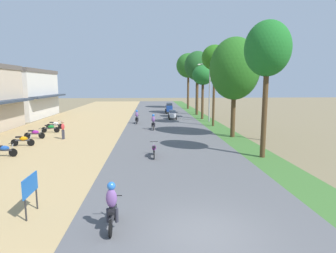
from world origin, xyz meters
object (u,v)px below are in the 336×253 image
at_px(parked_motorbike_third, 23,140).
at_px(median_tree_fifth, 197,66).
at_px(median_tree_third, 215,58).
at_px(motorbike_ahead_second, 154,149).
at_px(median_tree_nearest, 268,50).
at_px(streetlamp_near, 210,88).
at_px(median_tree_second, 235,69).
at_px(streetlamp_mid, 196,87).
at_px(utility_pole_near, 266,81).
at_px(parked_motorbike_fourth, 35,133).
at_px(parked_motorbike_fifth, 51,128).
at_px(parked_motorbike_sixth, 55,124).
at_px(motorbike_ahead_fourth, 137,117).
at_px(street_signboard, 30,188).
at_px(motorbike_foreground_rider, 112,206).
at_px(pedestrian_on_shoulder, 63,129).
at_px(car_hatchback_white, 172,114).
at_px(car_van_blue, 169,108).
at_px(motorbike_ahead_third, 153,122).
at_px(median_tree_sixth, 188,66).
at_px(median_tree_fourth, 203,76).
at_px(parked_motorbike_second, 4,150).

bearing_deg(parked_motorbike_third, median_tree_fifth, 51.62).
relative_size(median_tree_third, motorbike_ahead_second, 5.05).
xyz_separation_m(median_tree_third, median_tree_fifth, (0.07, 12.04, -0.16)).
distance_m(median_tree_nearest, streetlamp_near, 18.14).
bearing_deg(median_tree_second, streetlamp_near, 89.95).
relative_size(streetlamp_mid, utility_pole_near, 0.76).
height_order(parked_motorbike_fourth, parked_motorbike_fifth, same).
xyz_separation_m(parked_motorbike_sixth, streetlamp_mid, (17.74, 15.71, 3.83)).
relative_size(streetlamp_mid, motorbike_ahead_fourth, 4.15).
height_order(parked_motorbike_fourth, streetlamp_mid, streetlamp_mid).
relative_size(street_signboard, median_tree_third, 0.16).
xyz_separation_m(median_tree_second, motorbike_foreground_rider, (-8.78, -16.28, -5.31)).
distance_m(street_signboard, pedestrian_on_shoulder, 15.17).
bearing_deg(car_hatchback_white, parked_motorbike_sixth, -150.05).
bearing_deg(street_signboard, car_van_blue, 78.25).
bearing_deg(parked_motorbike_sixth, pedestrian_on_shoulder, -66.09).
bearing_deg(median_tree_second, utility_pole_near, -31.50).
relative_size(street_signboard, motorbike_foreground_rider, 0.83).
distance_m(median_tree_third, motorbike_ahead_fourth, 11.42).
bearing_deg(motorbike_ahead_third, motorbike_foreground_rider, -94.38).
bearing_deg(car_hatchback_white, parked_motorbike_fifth, -142.33).
relative_size(median_tree_nearest, motorbike_ahead_third, 4.86).
relative_size(parked_motorbike_sixth, utility_pole_near, 0.18).
relative_size(median_tree_nearest, car_hatchback_white, 4.37).
height_order(pedestrian_on_shoulder, car_hatchback_white, pedestrian_on_shoulder).
bearing_deg(parked_motorbike_sixth, car_van_blue, 48.99).
xyz_separation_m(parked_motorbike_fourth, motorbike_ahead_fourth, (8.56, 9.13, 0.30)).
distance_m(parked_motorbike_fifth, median_tree_sixth, 32.28).
height_order(median_tree_fourth, motorbike_ahead_second, median_tree_fourth).
bearing_deg(motorbike_ahead_third, parked_motorbike_third, -144.30).
height_order(parked_motorbike_third, streetlamp_mid, streetlamp_mid).
bearing_deg(motorbike_ahead_fourth, streetlamp_near, 8.49).
xyz_separation_m(parked_motorbike_fourth, street_signboard, (5.78, -15.17, 0.55)).
xyz_separation_m(parked_motorbike_second, streetlamp_near, (17.25, 16.83, 3.79)).
height_order(median_tree_second, median_tree_fifth, median_tree_fifth).
bearing_deg(median_tree_third, parked_motorbike_fourth, -159.06).
bearing_deg(pedestrian_on_shoulder, streetlamp_mid, 54.92).
distance_m(parked_motorbike_fourth, motorbike_ahead_second, 12.55).
height_order(car_hatchback_white, motorbike_ahead_second, car_hatchback_white).
bearing_deg(streetlamp_near, parked_motorbike_fifth, -157.23).
bearing_deg(street_signboard, utility_pole_near, 43.65).
height_order(median_tree_third, streetlamp_near, median_tree_third).
distance_m(median_tree_sixth, motorbike_foreground_rider, 47.21).
height_order(utility_pole_near, motorbike_ahead_second, utility_pole_near).
distance_m(parked_motorbike_second, streetlamp_near, 24.40).
bearing_deg(street_signboard, median_tree_nearest, 33.10).
bearing_deg(median_tree_third, median_tree_sixth, 89.81).
height_order(median_tree_second, median_tree_sixth, median_tree_sixth).
bearing_deg(motorbike_ahead_third, parked_motorbike_fifth, -173.52).
bearing_deg(car_van_blue, utility_pole_near, -73.17).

